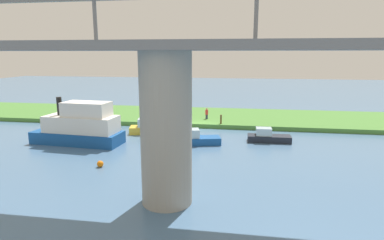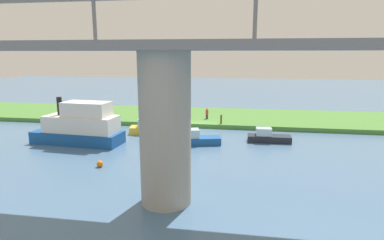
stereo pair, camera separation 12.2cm
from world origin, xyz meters
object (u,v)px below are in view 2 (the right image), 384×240
at_px(marker_buoy, 100,164).
at_px(motorboat_red, 151,128).
at_px(houseboat_blue, 195,139).
at_px(mooring_post, 221,119).
at_px(person_on_bank, 207,113).
at_px(bridge_pylon, 165,130).
at_px(pontoon_yellow, 268,137).
at_px(skiff_small, 80,127).

bearing_deg(marker_buoy, motorboat_red, -94.27).
bearing_deg(marker_buoy, houseboat_blue, -129.91).
xyz_separation_m(mooring_post, motorboat_red, (7.38, 3.86, -0.45)).
bearing_deg(person_on_bank, houseboat_blue, 90.32).
bearing_deg(bridge_pylon, person_on_bank, -89.37).
height_order(pontoon_yellow, marker_buoy, pontoon_yellow).
bearing_deg(houseboat_blue, person_on_bank, -89.68).
bearing_deg(houseboat_blue, marker_buoy, 50.09).
relative_size(bridge_pylon, person_on_bank, 6.28).
xyz_separation_m(person_on_bank, mooring_post, (-1.98, 2.60, -0.18)).
height_order(bridge_pylon, pontoon_yellow, bridge_pylon).
relative_size(bridge_pylon, skiff_small, 0.97).
xyz_separation_m(houseboat_blue, motorboat_red, (5.45, -3.63, 0.04)).
xyz_separation_m(bridge_pylon, person_on_bank, (0.25, -22.63, -3.17)).
relative_size(motorboat_red, marker_buoy, 10.23).
height_order(mooring_post, marker_buoy, mooring_post).
bearing_deg(pontoon_yellow, marker_buoy, 35.82).
bearing_deg(skiff_small, motorboat_red, -137.85).
distance_m(bridge_pylon, skiff_small, 16.03).
distance_m(bridge_pylon, marker_buoy, 9.18).
xyz_separation_m(houseboat_blue, marker_buoy, (6.29, 7.52, -0.28)).
bearing_deg(marker_buoy, bridge_pylon, 142.20).
height_order(pontoon_yellow, motorboat_red, motorboat_red).
bearing_deg(marker_buoy, person_on_bank, -109.48).
bearing_deg(mooring_post, skiff_small, 34.53).
bearing_deg(skiff_small, bridge_pylon, 135.39).
distance_m(mooring_post, houseboat_blue, 7.75).
height_order(skiff_small, pontoon_yellow, skiff_small).
relative_size(pontoon_yellow, marker_buoy, 8.41).
height_order(person_on_bank, marker_buoy, person_on_bank).
xyz_separation_m(bridge_pylon, marker_buoy, (6.48, -5.03, -4.12)).
height_order(mooring_post, houseboat_blue, mooring_post).
bearing_deg(skiff_small, mooring_post, -145.47).
relative_size(skiff_small, marker_buoy, 17.92).
xyz_separation_m(person_on_bank, houseboat_blue, (-0.06, 10.09, -0.67)).
bearing_deg(houseboat_blue, pontoon_yellow, -163.66).
relative_size(mooring_post, skiff_small, 0.12).
height_order(skiff_small, motorboat_red, skiff_small).
height_order(houseboat_blue, pontoon_yellow, houseboat_blue).
relative_size(person_on_bank, mooring_post, 1.32).
bearing_deg(mooring_post, motorboat_red, 27.62).
xyz_separation_m(person_on_bank, marker_buoy, (6.23, 17.61, -0.95)).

